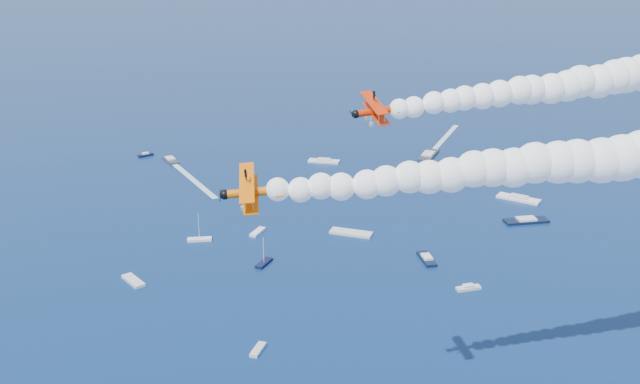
% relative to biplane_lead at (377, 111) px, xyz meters
% --- Properties ---
extents(biplane_lead, '(10.59, 11.43, 6.73)m').
position_rel_biplane_lead_xyz_m(biplane_lead, '(0.00, 0.00, 0.00)').
color(biplane_lead, red).
extents(biplane_trail, '(10.41, 11.77, 7.63)m').
position_rel_biplane_lead_xyz_m(biplane_trail, '(-9.67, -22.33, -5.24)').
color(biplane_trail, '#EF6405').
extents(smoke_trail_lead, '(63.76, 58.21, 11.27)m').
position_rel_biplane_lead_xyz_m(smoke_trail_lead, '(25.71, 16.04, 2.31)').
color(smoke_trail_lead, white).
extents(smoke_trail_trail, '(63.24, 46.05, 11.27)m').
position_rel_biplane_lead_xyz_m(smoke_trail_trail, '(18.50, -11.16, -2.93)').
color(smoke_trail_trail, white).
extents(spectator_boats, '(208.83, 161.24, 0.70)m').
position_rel_biplane_lead_xyz_m(spectator_boats, '(-13.89, 91.68, -56.25)').
color(spectator_boats, '#303640').
rests_on(spectator_boats, ground).
extents(boat_wakes, '(87.30, 108.51, 0.04)m').
position_rel_biplane_lead_xyz_m(boat_wakes, '(-51.63, 148.14, -56.57)').
color(boat_wakes, white).
rests_on(boat_wakes, ground).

